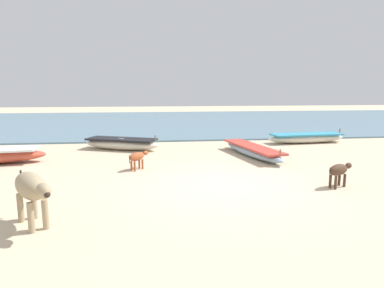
{
  "coord_description": "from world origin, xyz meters",
  "views": [
    {
      "loc": [
        -1.88,
        -8.46,
        2.61
      ],
      "look_at": [
        -0.49,
        3.25,
        0.6
      ],
      "focal_mm": 30.53,
      "sensor_mm": 36.0,
      "label": 1
    }
  ],
  "objects_px": {
    "cow_adult_dun": "(32,188)",
    "calf_far_rust": "(138,157)",
    "fishing_boat_3": "(252,150)",
    "fishing_boat_1": "(306,138)",
    "fishing_boat_2": "(122,143)",
    "calf_near_dark": "(339,171)"
  },
  "relations": [
    {
      "from": "fishing_boat_2",
      "to": "calf_far_rust",
      "type": "height_order",
      "value": "fishing_boat_2"
    },
    {
      "from": "cow_adult_dun",
      "to": "calf_far_rust",
      "type": "height_order",
      "value": "cow_adult_dun"
    },
    {
      "from": "fishing_boat_2",
      "to": "calf_near_dark",
      "type": "distance_m",
      "value": 8.86
    },
    {
      "from": "fishing_boat_3",
      "to": "calf_far_rust",
      "type": "distance_m",
      "value": 4.68
    },
    {
      "from": "cow_adult_dun",
      "to": "calf_near_dark",
      "type": "distance_m",
      "value": 7.39
    },
    {
      "from": "fishing_boat_3",
      "to": "calf_far_rust",
      "type": "height_order",
      "value": "fishing_boat_3"
    },
    {
      "from": "fishing_boat_2",
      "to": "calf_far_rust",
      "type": "bearing_deg",
      "value": -54.93
    },
    {
      "from": "fishing_boat_2",
      "to": "fishing_boat_3",
      "type": "xyz_separation_m",
      "value": [
        5.21,
        -2.0,
        -0.04
      ]
    },
    {
      "from": "fishing_boat_1",
      "to": "fishing_boat_3",
      "type": "distance_m",
      "value": 4.47
    },
    {
      "from": "fishing_boat_2",
      "to": "cow_adult_dun",
      "type": "distance_m",
      "value": 8.0
    },
    {
      "from": "fishing_boat_1",
      "to": "calf_near_dark",
      "type": "bearing_deg",
      "value": -114.8
    },
    {
      "from": "fishing_boat_1",
      "to": "calf_far_rust",
      "type": "xyz_separation_m",
      "value": [
        -7.9,
        -4.42,
        0.17
      ]
    },
    {
      "from": "fishing_boat_2",
      "to": "fishing_boat_3",
      "type": "height_order",
      "value": "fishing_boat_2"
    },
    {
      "from": "cow_adult_dun",
      "to": "calf_far_rust",
      "type": "distance_m",
      "value": 4.61
    },
    {
      "from": "fishing_boat_2",
      "to": "fishing_boat_3",
      "type": "relative_size",
      "value": 0.84
    },
    {
      "from": "calf_near_dark",
      "to": "calf_far_rust",
      "type": "xyz_separation_m",
      "value": [
        -5.42,
        2.56,
        -0.04
      ]
    },
    {
      "from": "calf_far_rust",
      "to": "cow_adult_dun",
      "type": "bearing_deg",
      "value": -163.43
    },
    {
      "from": "calf_far_rust",
      "to": "fishing_boat_1",
      "type": "bearing_deg",
      "value": -21.6
    },
    {
      "from": "fishing_boat_1",
      "to": "fishing_boat_3",
      "type": "xyz_separation_m",
      "value": [
        -3.54,
        -2.73,
        -0.03
      ]
    },
    {
      "from": "fishing_boat_1",
      "to": "fishing_boat_3",
      "type": "bearing_deg",
      "value": -147.62
    },
    {
      "from": "fishing_boat_1",
      "to": "fishing_boat_2",
      "type": "xyz_separation_m",
      "value": [
        -8.75,
        -0.73,
        0.02
      ]
    },
    {
      "from": "fishing_boat_2",
      "to": "fishing_boat_3",
      "type": "distance_m",
      "value": 5.58
    }
  ]
}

